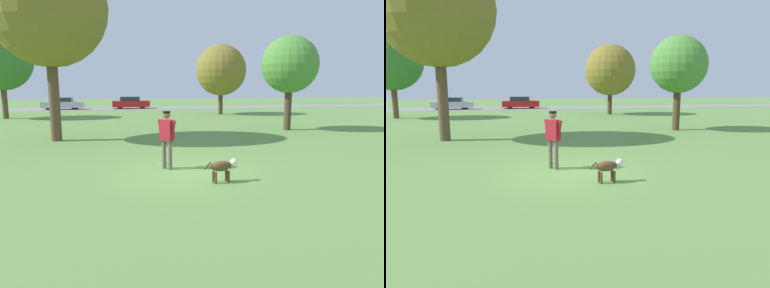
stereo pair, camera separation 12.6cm
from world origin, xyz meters
The scene contains 11 objects.
ground_plane centered at (0.00, 0.00, 0.00)m, with size 120.00×120.00×0.00m, color #608C42.
far_road_strip centered at (0.00, 30.25, 0.01)m, with size 120.00×6.00×0.01m.
person centered at (-0.39, 0.43, 1.06)m, with size 0.53×0.60×1.77m.
dog centered at (0.84, -1.35, 0.42)m, with size 0.98×0.36×0.61m.
frisbee centered at (-0.40, 1.23, 0.01)m, with size 0.26×0.26×0.02m.
tree_far_right centered at (7.30, 20.07, 3.92)m, with size 4.49×4.49×6.17m.
tree_near_right centered at (7.78, 8.42, 3.69)m, with size 3.20×3.20×5.32m.
tree_near_left centered at (-4.63, 6.98, 5.88)m, with size 5.15×5.15×8.49m.
tree_far_left centered at (-10.41, 19.58, 4.49)m, with size 4.67×4.67×6.84m.
parked_car_silver centered at (-7.67, 29.89, 0.65)m, with size 4.36×1.86×1.31m.
parked_car_red centered at (-0.35, 30.01, 0.66)m, with size 4.20×1.81×1.35m.
Camera 2 is at (-1.69, -9.75, 2.50)m, focal length 32.00 mm.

